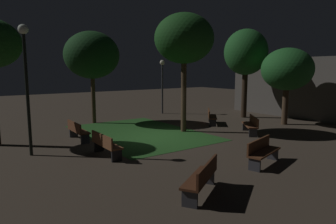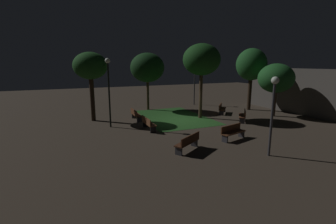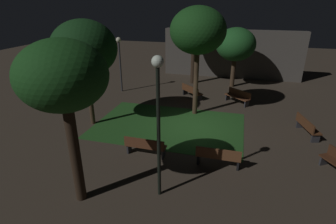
% 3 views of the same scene
% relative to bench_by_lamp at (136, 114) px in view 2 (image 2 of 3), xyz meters
% --- Properties ---
extents(ground_plane, '(60.00, 60.00, 0.00)m').
position_rel_bench_by_lamp_xyz_m(ground_plane, '(1.56, 3.34, -0.48)').
color(ground_plane, '#3D3328').
extents(grass_lawn, '(7.91, 5.29, 0.01)m').
position_rel_bench_by_lamp_xyz_m(grass_lawn, '(0.19, 3.18, -0.48)').
color(grass_lawn, '#23511E').
rests_on(grass_lawn, ground).
extents(bench_by_lamp, '(1.80, 0.50, 0.88)m').
position_rel_bench_by_lamp_xyz_m(bench_by_lamp, '(0.00, 0.00, 0.00)').
color(bench_by_lamp, brown).
rests_on(bench_by_lamp, ground).
extents(bench_near_trees, '(1.80, 0.49, 0.88)m').
position_rel_bench_by_lamp_xyz_m(bench_near_trees, '(3.13, -0.00, 0.00)').
color(bench_near_trees, brown).
rests_on(bench_near_trees, ground).
extents(bench_front_right, '(1.70, 1.50, 0.88)m').
position_rel_bench_by_lamp_xyz_m(bench_front_right, '(3.70, 7.69, 0.00)').
color(bench_front_right, brown).
rests_on(bench_front_right, ground).
extents(bench_path_side, '(1.66, 1.56, 0.88)m').
position_rel_bench_by_lamp_xyz_m(bench_path_side, '(0.55, 7.91, 0.00)').
color(bench_path_side, '#512D19').
rests_on(bench_path_side, ground).
extents(bench_back_row, '(0.93, 1.86, 0.88)m').
position_rel_bench_by_lamp_xyz_m(bench_back_row, '(7.15, 3.98, 0.00)').
color(bench_back_row, '#512D19').
rests_on(bench_back_row, ground).
extents(bench_corner, '(1.36, 1.78, 0.88)m').
position_rel_bench_by_lamp_xyz_m(bench_corner, '(7.82, 0.62, 0.00)').
color(bench_corner, '#422314').
rests_on(bench_corner, ground).
extents(tree_back_right, '(3.03, 3.03, 6.07)m').
position_rel_bench_by_lamp_xyz_m(tree_back_right, '(1.26, 5.24, 4.29)').
color(tree_back_right, '#423021').
rests_on(tree_back_right, ground).
extents(tree_near_wall, '(3.26, 3.26, 5.50)m').
position_rel_bench_by_lamp_xyz_m(tree_near_wall, '(-3.92, 2.36, 3.60)').
color(tree_near_wall, '#423021').
rests_on(tree_near_wall, ground).
extents(tree_back_left, '(2.88, 2.88, 5.91)m').
position_rel_bench_by_lamp_xyz_m(tree_back_left, '(-0.02, 11.53, 3.87)').
color(tree_back_left, '#2D2116').
rests_on(tree_back_left, ground).
extents(tree_lawn_side, '(2.60, 2.60, 5.36)m').
position_rel_bench_by_lamp_xyz_m(tree_lawn_side, '(-1.20, -3.14, 3.77)').
color(tree_lawn_side, '#2D2116').
rests_on(tree_lawn_side, ground).
extents(tree_right_canopy, '(2.95, 2.95, 4.50)m').
position_rel_bench_by_lamp_xyz_m(tree_right_canopy, '(3.15, 11.42, 2.76)').
color(tree_right_canopy, '#423021').
rests_on(tree_right_canopy, ground).
extents(lamp_post_path_center, '(0.36, 0.36, 3.90)m').
position_rel_bench_by_lamp_xyz_m(lamp_post_path_center, '(9.98, 4.01, 2.23)').
color(lamp_post_path_center, '#333338').
rests_on(lamp_post_path_center, ground).
extents(lamp_post_near_wall, '(0.36, 0.36, 4.86)m').
position_rel_bench_by_lamp_xyz_m(lamp_post_near_wall, '(1.33, -2.24, 2.79)').
color(lamp_post_near_wall, black).
rests_on(lamp_post_near_wall, ground).
extents(lamp_post_plaza_west, '(0.36, 0.36, 3.94)m').
position_rel_bench_by_lamp_xyz_m(lamp_post_plaza_west, '(-4.75, 8.02, 2.25)').
color(lamp_post_plaza_west, '#333338').
rests_on(lamp_post_plaza_west, ground).
extents(building_wall_backdrop, '(11.69, 0.80, 4.04)m').
position_rel_bench_by_lamp_xyz_m(building_wall_backdrop, '(2.81, 14.36, 1.54)').
color(building_wall_backdrop, '#4C4742').
rests_on(building_wall_backdrop, ground).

